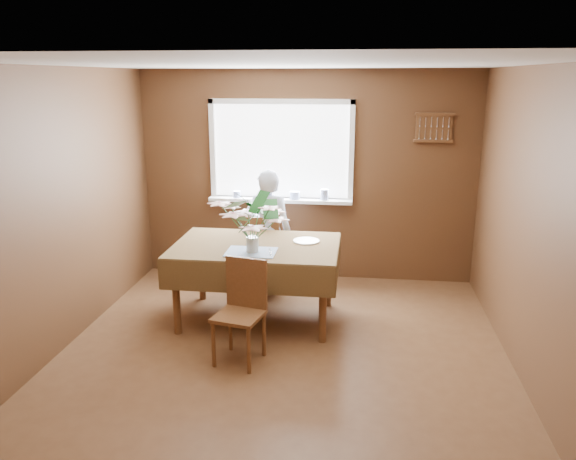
# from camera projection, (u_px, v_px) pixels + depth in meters

# --- Properties ---
(floor) EXTENTS (4.50, 4.50, 0.00)m
(floor) POSITION_uv_depth(u_px,v_px,m) (280.00, 362.00, 4.89)
(floor) COLOR #55331D
(floor) RESTS_ON ground
(ceiling) EXTENTS (4.50, 4.50, 0.00)m
(ceiling) POSITION_uv_depth(u_px,v_px,m) (279.00, 64.00, 4.23)
(ceiling) COLOR white
(ceiling) RESTS_ON wall_back
(wall_back) EXTENTS (4.00, 0.00, 4.00)m
(wall_back) POSITION_uv_depth(u_px,v_px,m) (306.00, 177.00, 6.71)
(wall_back) COLOR brown
(wall_back) RESTS_ON floor
(wall_front) EXTENTS (4.00, 0.00, 4.00)m
(wall_front) POSITION_uv_depth(u_px,v_px,m) (204.00, 356.00, 2.41)
(wall_front) COLOR brown
(wall_front) RESTS_ON floor
(wall_left) EXTENTS (0.00, 4.50, 4.50)m
(wall_left) POSITION_uv_depth(u_px,v_px,m) (49.00, 216.00, 4.81)
(wall_left) COLOR brown
(wall_left) RESTS_ON floor
(wall_right) EXTENTS (0.00, 4.50, 4.50)m
(wall_right) POSITION_uv_depth(u_px,v_px,m) (536.00, 232.00, 4.31)
(wall_right) COLOR brown
(wall_right) RESTS_ON floor
(window_assembly) EXTENTS (1.72, 0.20, 1.22)m
(window_assembly) POSITION_uv_depth(u_px,v_px,m) (281.00, 168.00, 6.67)
(window_assembly) COLOR white
(window_assembly) RESTS_ON wall_back
(spoon_rack) EXTENTS (0.44, 0.05, 0.33)m
(spoon_rack) POSITION_uv_depth(u_px,v_px,m) (434.00, 128.00, 6.34)
(spoon_rack) COLOR brown
(spoon_rack) RESTS_ON wall_back
(dining_table) EXTENTS (1.64, 1.12, 0.80)m
(dining_table) POSITION_uv_depth(u_px,v_px,m) (256.00, 254.00, 5.60)
(dining_table) COLOR brown
(dining_table) RESTS_ON floor
(chair_far) EXTENTS (0.39, 0.39, 0.90)m
(chair_far) POSITION_uv_depth(u_px,v_px,m) (264.00, 250.00, 6.43)
(chair_far) COLOR brown
(chair_far) RESTS_ON floor
(chair_near) EXTENTS (0.46, 0.46, 0.90)m
(chair_near) POSITION_uv_depth(u_px,v_px,m) (242.00, 305.00, 4.86)
(chair_near) COLOR brown
(chair_near) RESTS_ON floor
(seated_woman) EXTENTS (0.53, 0.36, 1.43)m
(seated_woman) POSITION_uv_depth(u_px,v_px,m) (268.00, 232.00, 6.32)
(seated_woman) COLOR white
(seated_woman) RESTS_ON floor
(flower_bouquet) EXTENTS (0.60, 0.60, 0.52)m
(flower_bouquet) POSITION_uv_depth(u_px,v_px,m) (252.00, 218.00, 5.24)
(flower_bouquet) COLOR white
(flower_bouquet) RESTS_ON dining_table
(side_plate) EXTENTS (0.34, 0.34, 0.01)m
(side_plate) POSITION_uv_depth(u_px,v_px,m) (306.00, 241.00, 5.67)
(side_plate) COLOR white
(side_plate) RESTS_ON dining_table
(table_knife) EXTENTS (0.06, 0.21, 0.00)m
(table_knife) POSITION_uv_depth(u_px,v_px,m) (270.00, 252.00, 5.30)
(table_knife) COLOR silver
(table_knife) RESTS_ON dining_table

